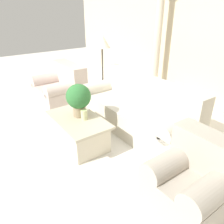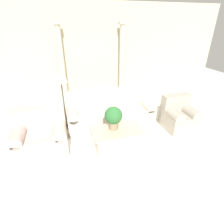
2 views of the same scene
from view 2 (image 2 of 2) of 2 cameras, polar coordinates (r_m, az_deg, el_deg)
ground_plane at (r=4.41m, az=-1.12°, el=-8.64°), size 16.00×16.00×0.00m
wall_back at (r=6.34m, az=-7.87°, el=18.06°), size 10.00×0.06×3.20m
sofa_long at (r=4.92m, az=-0.64°, el=0.41°), size 2.36×0.88×0.92m
loveseat at (r=4.23m, az=-22.25°, el=-6.48°), size 1.12×0.88×0.92m
coffee_table at (r=4.01m, az=1.64°, el=-8.52°), size 1.12×0.65×0.47m
potted_plant at (r=3.77m, az=0.46°, el=-1.44°), size 0.39×0.39×0.53m
pillar_candle at (r=3.92m, az=2.63°, el=-4.09°), size 0.10×0.10×0.16m
floor_lamp at (r=4.49m, az=-16.32°, el=9.41°), size 0.34×0.34×1.54m
column_left at (r=5.98m, az=-15.94°, el=14.05°), size 0.24×0.24×2.59m
column_right at (r=6.30m, az=3.21°, el=15.65°), size 0.24×0.24×2.59m
armchair at (r=5.01m, az=20.88°, el=-0.89°), size 0.77×0.77×0.88m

